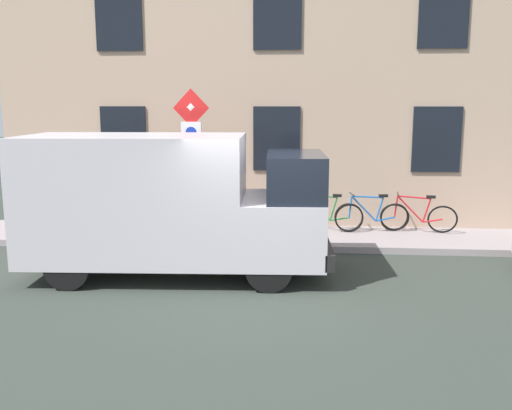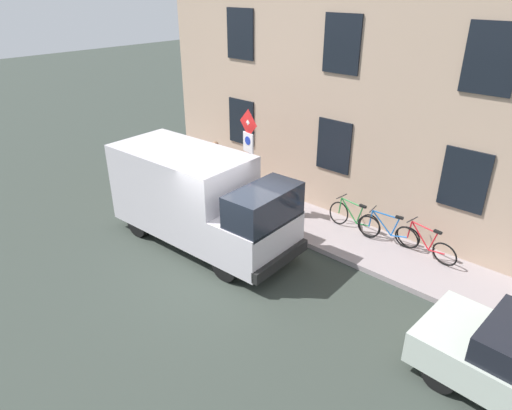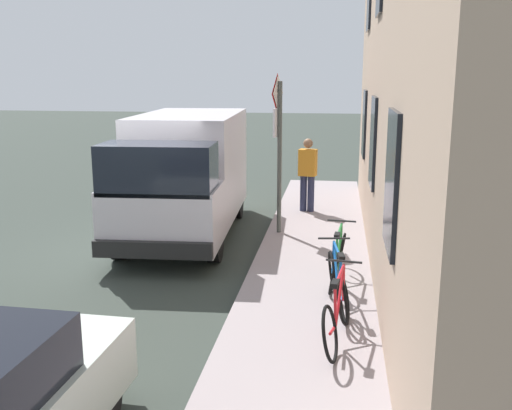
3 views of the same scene
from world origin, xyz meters
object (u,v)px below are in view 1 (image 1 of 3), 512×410
(bicycle_red, at_px, (418,217))
(bicycle_blue, at_px, (371,216))
(pedestrian, at_px, (110,193))
(delivery_van, at_px, (170,202))
(sign_post_stacked, at_px, (192,144))
(bicycle_green, at_px, (325,215))

(bicycle_red, xyz_separation_m, bicycle_blue, (-0.00, 1.04, 0.00))
(bicycle_blue, distance_m, pedestrian, 5.91)
(bicycle_blue, bearing_deg, delivery_van, 30.82)
(sign_post_stacked, distance_m, bicycle_red, 5.35)
(delivery_van, relative_size, bicycle_green, 3.16)
(sign_post_stacked, bearing_deg, pedestrian, 75.63)
(pedestrian, bearing_deg, bicycle_blue, -161.66)
(bicycle_red, height_order, bicycle_blue, same)
(delivery_van, bearing_deg, bicycle_red, 29.68)
(bicycle_red, distance_m, pedestrian, 6.95)
(bicycle_green, bearing_deg, bicycle_blue, -174.75)
(sign_post_stacked, bearing_deg, bicycle_blue, -72.21)
(bicycle_blue, relative_size, pedestrian, 0.99)
(sign_post_stacked, bearing_deg, bicycle_red, -75.79)
(delivery_van, bearing_deg, pedestrian, 125.66)
(bicycle_red, xyz_separation_m, bicycle_green, (-0.00, 2.09, 0.00))
(sign_post_stacked, relative_size, pedestrian, 1.79)
(bicycle_green, distance_m, pedestrian, 4.89)
(bicycle_blue, bearing_deg, sign_post_stacked, 9.67)
(sign_post_stacked, relative_size, bicycle_blue, 1.80)
(bicycle_red, relative_size, bicycle_blue, 1.00)
(delivery_van, relative_size, bicycle_blue, 3.17)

